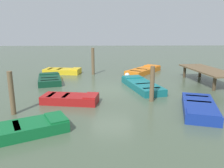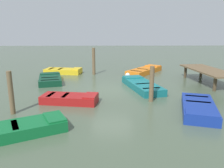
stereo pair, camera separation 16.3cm
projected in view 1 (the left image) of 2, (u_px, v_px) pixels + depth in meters
The scene contains 13 objects.
ground_plane at pixel (112, 90), 13.62m from camera, with size 80.00×80.00×0.00m, color #475642.
dock_segment at pixel (207, 71), 15.17m from camera, with size 5.08×2.33×0.95m.
rowboat_red at pixel (71, 99), 11.06m from camera, with size 1.56×2.91×0.46m.
rowboat_green at pixel (25, 129), 7.70m from camera, with size 2.39×3.17×0.46m.
rowboat_blue at pixel (199, 107), 9.86m from camera, with size 3.56×2.28×0.46m.
rowboat_orange at pixel (144, 70), 18.87m from camera, with size 4.07×3.56×0.46m.
rowboat_teal at pixel (141, 85), 13.85m from camera, with size 4.25×2.24×0.46m.
rowboat_yellow at pixel (63, 71), 18.59m from camera, with size 1.81×3.17×0.46m.
rowboat_dark_green at pixel (50, 79), 15.44m from camera, with size 3.23×2.14×0.46m.
mooring_piling_near_right at pixel (12, 93), 9.40m from camera, with size 0.21×0.21×1.89m, color brown.
mooring_piling_near_left at pixel (93, 61), 18.04m from camera, with size 0.25×0.25×2.18m, color brown.
mooring_piling_far_left at pixel (152, 84), 11.16m from camera, with size 0.23×0.23×1.82m, color brown.
marker_buoy at pixel (127, 75), 16.45m from camera, with size 0.36×0.36×0.48m.
Camera 1 is at (13.14, -0.50, 3.55)m, focal length 35.51 mm.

